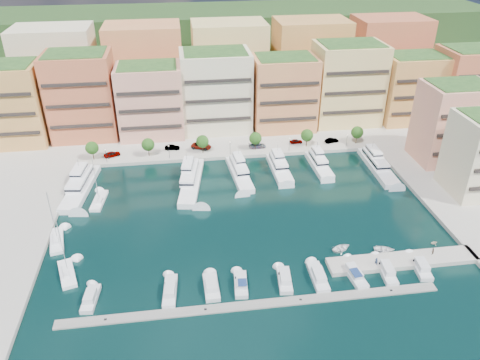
# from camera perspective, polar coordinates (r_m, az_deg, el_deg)

# --- Properties ---
(ground) EXTENTS (400.00, 400.00, 0.00)m
(ground) POSITION_cam_1_polar(r_m,az_deg,el_deg) (113.83, 0.69, -4.31)
(ground) COLOR black
(ground) RESTS_ON ground
(north_quay) EXTENTS (220.00, 64.00, 2.00)m
(north_quay) POSITION_cam_1_polar(r_m,az_deg,el_deg) (168.40, -2.47, 7.48)
(north_quay) COLOR #9E998E
(north_quay) RESTS_ON ground
(hillside) EXTENTS (240.00, 40.00, 58.00)m
(hillside) POSITION_cam_1_polar(r_m,az_deg,el_deg) (213.46, -3.80, 12.31)
(hillside) COLOR #193415
(hillside) RESTS_ON ground
(south_pontoon) EXTENTS (72.00, 2.20, 0.35)m
(south_pontoon) POSITION_cam_1_polar(r_m,az_deg,el_deg) (90.48, 1.66, -15.05)
(south_pontoon) COLOR gray
(south_pontoon) RESTS_ON ground
(finger_pier) EXTENTS (32.00, 5.00, 2.00)m
(finger_pier) POSITION_cam_1_polar(r_m,az_deg,el_deg) (105.37, 19.16, -9.45)
(finger_pier) COLOR #9E998E
(finger_pier) RESTS_ON ground
(apartment_0) EXTENTS (22.00, 16.50, 24.80)m
(apartment_0) POSITION_cam_1_polar(r_m,az_deg,el_deg) (160.36, -26.54, 8.26)
(apartment_0) COLOR #DA9450
(apartment_0) RESTS_ON north_quay
(apartment_1) EXTENTS (20.00, 16.50, 26.80)m
(apartment_1) POSITION_cam_1_polar(r_m,az_deg,el_deg) (156.22, -18.71, 9.73)
(apartment_1) COLOR #B25F3B
(apartment_1) RESTS_ON north_quay
(apartment_2) EXTENTS (20.00, 15.50, 22.80)m
(apartment_2) POSITION_cam_1_polar(r_m,az_deg,el_deg) (152.40, -10.86, 9.49)
(apartment_2) COLOR tan
(apartment_2) RESTS_ON north_quay
(apartment_3) EXTENTS (22.00, 16.50, 25.80)m
(apartment_3) POSITION_cam_1_polar(r_m,az_deg,el_deg) (154.04, -2.95, 10.80)
(apartment_3) COLOR beige
(apartment_3) RESTS_ON north_quay
(apartment_4) EXTENTS (20.00, 15.50, 23.80)m
(apartment_4) POSITION_cam_1_polar(r_m,az_deg,el_deg) (155.83, 5.34, 10.54)
(apartment_4) COLOR #DA9251
(apartment_4) RESTS_ON north_quay
(apartment_5) EXTENTS (22.00, 16.50, 26.80)m
(apartment_5) POSITION_cam_1_polar(r_m,az_deg,el_deg) (163.42, 12.91, 11.40)
(apartment_5) COLOR #E3CB78
(apartment_5) RESTS_ON north_quay
(apartment_6) EXTENTS (20.00, 15.50, 22.80)m
(apartment_6) POSITION_cam_1_polar(r_m,az_deg,el_deg) (171.15, 20.10, 10.47)
(apartment_6) COLOR #DA9450
(apartment_6) RESTS_ON north_quay
(apartment_7) EXTENTS (22.00, 16.50, 24.80)m
(apartment_7) POSITION_cam_1_polar(r_m,az_deg,el_deg) (179.33, 26.22, 10.39)
(apartment_7) COLOR #B25F3B
(apartment_7) RESTS_ON north_quay
(apartment_east_a) EXTENTS (18.00, 14.50, 22.80)m
(apartment_east_a) POSITION_cam_1_polar(r_m,az_deg,el_deg) (145.92, 24.44, 6.38)
(apartment_east_a) COLOR tan
(apartment_east_a) RESTS_ON east_quay
(backblock_0) EXTENTS (26.00, 18.00, 30.00)m
(backblock_0) POSITION_cam_1_polar(r_m,az_deg,el_deg) (178.58, -21.28, 12.27)
(backblock_0) COLOR beige
(backblock_0) RESTS_ON north_quay
(backblock_1) EXTENTS (26.00, 18.00, 30.00)m
(backblock_1) POSITION_cam_1_polar(r_m,az_deg,el_deg) (174.22, -11.43, 13.27)
(backblock_1) COLOR #DA9251
(backblock_1) RESTS_ON north_quay
(backblock_2) EXTENTS (26.00, 18.00, 30.00)m
(backblock_2) POSITION_cam_1_polar(r_m,az_deg,el_deg) (174.97, -1.32, 13.91)
(backblock_2) COLOR #E3CB78
(backblock_2) RESTS_ON north_quay
(backblock_3) EXTENTS (26.00, 18.00, 30.00)m
(backblock_3) POSITION_cam_1_polar(r_m,az_deg,el_deg) (180.76, 8.47, 14.12)
(backblock_3) COLOR #DA9450
(backblock_3) RESTS_ON north_quay
(backblock_4) EXTENTS (26.00, 18.00, 30.00)m
(backblock_4) POSITION_cam_1_polar(r_m,az_deg,el_deg) (191.15, 17.42, 13.97)
(backblock_4) COLOR #B25F3B
(backblock_4) RESTS_ON north_quay
(tree_0) EXTENTS (3.80, 3.80, 5.65)m
(tree_0) POSITION_cam_1_polar(r_m,az_deg,el_deg) (142.10, -17.60, 3.75)
(tree_0) COLOR #473323
(tree_0) RESTS_ON north_quay
(tree_1) EXTENTS (3.80, 3.80, 5.65)m
(tree_1) POSITION_cam_1_polar(r_m,az_deg,el_deg) (140.10, -11.16, 4.25)
(tree_1) COLOR #473323
(tree_1) RESTS_ON north_quay
(tree_2) EXTENTS (3.80, 3.80, 5.65)m
(tree_2) POSITION_cam_1_polar(r_m,az_deg,el_deg) (139.92, -4.60, 4.71)
(tree_2) COLOR #473323
(tree_2) RESTS_ON north_quay
(tree_3) EXTENTS (3.80, 3.80, 5.65)m
(tree_3) POSITION_cam_1_polar(r_m,az_deg,el_deg) (141.55, 1.89, 5.10)
(tree_3) COLOR #473323
(tree_3) RESTS_ON north_quay
(tree_4) EXTENTS (3.80, 3.80, 5.65)m
(tree_4) POSITION_cam_1_polar(r_m,az_deg,el_deg) (144.94, 8.17, 5.41)
(tree_4) COLOR #473323
(tree_4) RESTS_ON north_quay
(tree_5) EXTENTS (3.80, 3.80, 5.65)m
(tree_5) POSITION_cam_1_polar(r_m,az_deg,el_deg) (149.97, 14.10, 5.65)
(tree_5) COLOR #473323
(tree_5) RESTS_ON north_quay
(lamppost_0) EXTENTS (0.30, 0.30, 4.20)m
(lamppost_0) POSITION_cam_1_polar(r_m,az_deg,el_deg) (139.77, -16.06, 3.13)
(lamppost_0) COLOR black
(lamppost_0) RESTS_ON north_quay
(lamppost_1) EXTENTS (0.30, 0.30, 4.20)m
(lamppost_1) POSITION_cam_1_polar(r_m,az_deg,el_deg) (138.13, -8.67, 3.68)
(lamppost_1) COLOR black
(lamppost_1) RESTS_ON north_quay
(lamppost_2) EXTENTS (0.30, 0.30, 4.20)m
(lamppost_2) POSITION_cam_1_polar(r_m,az_deg,el_deg) (138.83, -1.22, 4.17)
(lamppost_2) COLOR black
(lamppost_2) RESTS_ON north_quay
(lamppost_3) EXTENTS (0.30, 0.30, 4.20)m
(lamppost_3) POSITION_cam_1_polar(r_m,az_deg,el_deg) (141.83, 6.04, 4.58)
(lamppost_3) COLOR black
(lamppost_3) RESTS_ON north_quay
(lamppost_4) EXTENTS (0.30, 0.30, 4.20)m
(lamppost_4) POSITION_cam_1_polar(r_m,az_deg,el_deg) (146.99, 12.91, 4.91)
(lamppost_4) COLOR black
(lamppost_4) RESTS_ON north_quay
(yacht_0) EXTENTS (7.82, 23.58, 7.30)m
(yacht_0) POSITION_cam_1_polar(r_m,az_deg,el_deg) (130.77, -18.84, -0.57)
(yacht_0) COLOR white
(yacht_0) RESTS_ON ground
(yacht_2) EXTENTS (8.28, 25.03, 7.30)m
(yacht_2) POSITION_cam_1_polar(r_m,az_deg,el_deg) (127.36, -5.96, 0.16)
(yacht_2) COLOR white
(yacht_2) RESTS_ON ground
(yacht_3) EXTENTS (5.65, 19.99, 7.30)m
(yacht_3) POSITION_cam_1_polar(r_m,az_deg,el_deg) (130.23, -0.12, 1.05)
(yacht_3) COLOR white
(yacht_3) RESTS_ON ground
(yacht_4) EXTENTS (4.69, 17.01, 7.30)m
(yacht_4) POSITION_cam_1_polar(r_m,az_deg,el_deg) (133.23, 4.78, 1.59)
(yacht_4) COLOR white
(yacht_4) RESTS_ON ground
(yacht_5) EXTENTS (4.37, 15.83, 7.30)m
(yacht_5) POSITION_cam_1_polar(r_m,az_deg,el_deg) (136.57, 9.57, 2.05)
(yacht_5) COLOR white
(yacht_5) RESTS_ON ground
(yacht_6) EXTENTS (5.16, 22.49, 7.30)m
(yacht_6) POSITION_cam_1_polar(r_m,az_deg,el_deg) (139.66, 16.36, 1.85)
(yacht_6) COLOR white
(yacht_6) RESTS_ON ground
(cruiser_0) EXTENTS (3.12, 7.40, 2.55)m
(cruiser_0) POSITION_cam_1_polar(r_m,az_deg,el_deg) (95.19, -17.75, -13.63)
(cruiser_0) COLOR silver
(cruiser_0) RESTS_ON ground
(cruiser_2) EXTENTS (3.10, 8.91, 2.55)m
(cruiser_2) POSITION_cam_1_polar(r_m,az_deg,el_deg) (93.37, -8.51, -13.26)
(cruiser_2) COLOR silver
(cruiser_2) RESTS_ON ground
(cruiser_3) EXTENTS (2.92, 7.51, 2.55)m
(cruiser_3) POSITION_cam_1_polar(r_m,az_deg,el_deg) (93.37, -3.51, -12.91)
(cruiser_3) COLOR silver
(cruiser_3) RESTS_ON ground
(cruiser_4) EXTENTS (3.13, 7.44, 2.66)m
(cruiser_4) POSITION_cam_1_polar(r_m,az_deg,el_deg) (93.77, 0.10, -12.60)
(cruiser_4) COLOR silver
(cruiser_4) RESTS_ON ground
(cruiser_5) EXTENTS (3.36, 7.66, 2.55)m
(cruiser_5) POSITION_cam_1_polar(r_m,az_deg,el_deg) (95.11, 5.46, -12.06)
(cruiser_5) COLOR silver
(cruiser_5) RESTS_ON ground
(cruiser_6) EXTENTS (2.81, 8.74, 2.55)m
(cruiser_6) POSITION_cam_1_polar(r_m,az_deg,el_deg) (96.66, 9.50, -11.58)
(cruiser_6) COLOR silver
(cruiser_6) RESTS_ON ground
(cruiser_7) EXTENTS (3.50, 9.26, 2.66)m
(cruiser_7) POSITION_cam_1_polar(r_m,az_deg,el_deg) (98.81, 13.65, -11.03)
(cruiser_7) COLOR silver
(cruiser_7) RESTS_ON ground
(cruiser_8) EXTENTS (3.19, 8.99, 2.55)m
(cruiser_8) POSITION_cam_1_polar(r_m,az_deg,el_deg) (101.34, 17.37, -10.48)
(cruiser_8) COLOR silver
(cruiser_8) RESTS_ON ground
(cruiser_9) EXTENTS (3.43, 8.19, 2.55)m
(cruiser_9) POSITION_cam_1_polar(r_m,az_deg,el_deg) (104.47, 21.13, -9.88)
(cruiser_9) COLOR silver
(cruiser_9) RESTS_ON ground
(sailboat_2) EXTENTS (3.75, 9.57, 13.20)m
(sailboat_2) POSITION_cam_1_polar(r_m,az_deg,el_deg) (123.81, -16.80, -2.49)
(sailboat_2) COLOR white
(sailboat_2) RESTS_ON ground
(sailboat_0) EXTENTS (5.26, 9.31, 13.20)m
(sailboat_0) POSITION_cam_1_polar(r_m,az_deg,el_deg) (102.50, -20.32, -10.73)
(sailboat_0) COLOR white
(sailboat_0) RESTS_ON ground
(sailboat_1) EXTENTS (4.67, 9.92, 13.20)m
(sailboat_1) POSITION_cam_1_polar(r_m,az_deg,el_deg) (112.50, -21.43, -6.97)
(sailboat_1) COLOR white
(sailboat_1) RESTS_ON ground
(tender_0) EXTENTS (5.29, 4.61, 0.91)m
(tender_0) POSITION_cam_1_polar(r_m,az_deg,el_deg) (105.06, 12.28, -8.10)
(tender_0) COLOR white
(tender_0) RESTS_ON ground
(tender_3) EXTENTS (1.74, 1.54, 0.86)m
(tender_3) POSITION_cam_1_polar(r_m,az_deg,el_deg) (112.78, 22.58, -7.06)
(tender_3) COLOR beige
(tender_3) RESTS_ON ground
(tender_2) EXTENTS (4.98, 4.01, 0.91)m
(tender_2) POSITION_cam_1_polar(r_m,az_deg,el_deg) (106.96, 17.16, -8.10)
(tender_2) COLOR white
(tender_2) RESTS_ON ground
(car_0) EXTENTS (5.18, 3.61, 1.64)m
(car_0) POSITION_cam_1_polar(r_m,az_deg,el_deg) (143.59, -15.33, 3.07)
(car_0) COLOR gray
(car_0) RESTS_ON north_quay
(car_1) EXTENTS (4.61, 2.00, 1.48)m
(car_1) POSITION_cam_1_polar(r_m,az_deg,el_deg) (144.16, -8.26, 3.95)
(car_1) COLOR gray
(car_1) RESTS_ON north_quay
(car_2) EXTENTS (6.68, 4.84, 1.69)m
(car_2) POSITION_cam_1_polar(r_m,az_deg,el_deg) (143.89, -4.74, 4.16)
(car_2) COLOR gray
(car_2) RESTS_ON north_quay
(car_3) EXTENTS (5.47, 2.58, 1.54)m
(car_3) POSITION_cam_1_polar(r_m,az_deg,el_deg) (143.96, 2.12, 4.23)
(car_3) COLOR gray
(car_3) RESTS_ON north_quay
(car_4) EXTENTS (3.98, 1.71, 1.34)m
(car_4) POSITION_cam_1_polar(r_m,az_deg,el_deg) (147.92, 6.86, 4.71)
(car_4) COLOR gray
(car_4) RESTS_ON north_quay
(car_5) EXTENTS (4.59, 2.41, 1.44)m
(car_5) POSITION_cam_1_polar(r_m,az_deg,el_deg) (150.11, 11.11, 4.76)
(car_5) COLOR gray
(car_5) RESTS_ON north_quay
(person_0) EXTENTS (0.71, 0.71, 1.67)m
(person_0) POSITION_cam_1_polar(r_m,az_deg,el_deg) (101.07, 16.29, -9.46)
(person_0) COLOR navy
(person_0) RESTS_ON finger_pier
(person_1) EXTENTS (0.94, 0.86, 1.56)m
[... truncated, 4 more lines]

